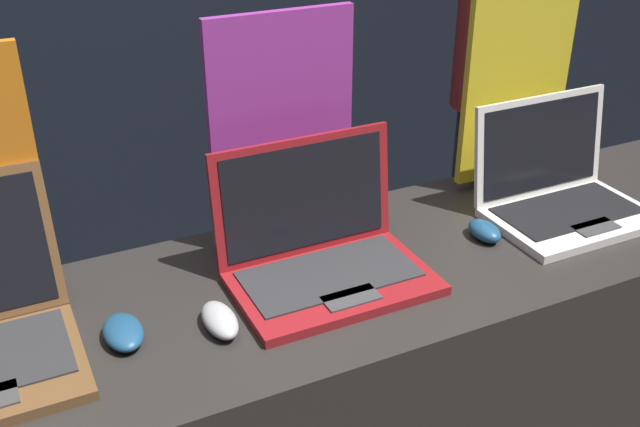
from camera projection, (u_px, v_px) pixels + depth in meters
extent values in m
ellipsoid|color=navy|center=(123.00, 332.00, 1.35)|extent=(0.07, 0.12, 0.04)
cube|color=maroon|center=(333.00, 283.00, 1.50)|extent=(0.40, 0.25, 0.02)
cube|color=#2D2D30|center=(329.00, 274.00, 1.51)|extent=(0.35, 0.18, 0.00)
cube|color=#3F3F42|center=(351.00, 298.00, 1.44)|extent=(0.11, 0.06, 0.00)
cube|color=maroon|center=(304.00, 196.00, 1.55)|extent=(0.40, 0.04, 0.25)
cube|color=black|center=(305.00, 197.00, 1.54)|extent=(0.36, 0.03, 0.22)
ellipsoid|color=#B2B2B7|center=(220.00, 320.00, 1.38)|extent=(0.06, 0.12, 0.04)
cube|color=black|center=(285.00, 229.00, 1.70)|extent=(0.18, 0.07, 0.02)
cube|color=purple|center=(282.00, 125.00, 1.58)|extent=(0.32, 0.02, 0.48)
cube|color=silver|center=(572.00, 218.00, 1.75)|extent=(0.37, 0.24, 0.02)
cube|color=black|center=(567.00, 210.00, 1.75)|extent=(0.33, 0.17, 0.00)
cube|color=#3F3F42|center=(596.00, 227.00, 1.68)|extent=(0.10, 0.05, 0.00)
cube|color=silver|center=(540.00, 145.00, 1.79)|extent=(0.37, 0.05, 0.24)
cube|color=black|center=(542.00, 146.00, 1.79)|extent=(0.34, 0.03, 0.21)
ellipsoid|color=navy|center=(484.00, 231.00, 1.67)|extent=(0.06, 0.09, 0.04)
cube|color=black|center=(505.00, 176.00, 1.94)|extent=(0.17, 0.07, 0.02)
cube|color=gold|center=(516.00, 86.00, 1.83)|extent=(0.30, 0.02, 0.46)
cylinder|color=#282833|center=(481.00, 198.00, 2.99)|extent=(0.24, 0.24, 0.78)
cylinder|color=maroon|center=(501.00, 17.00, 2.65)|extent=(0.31, 0.31, 0.65)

